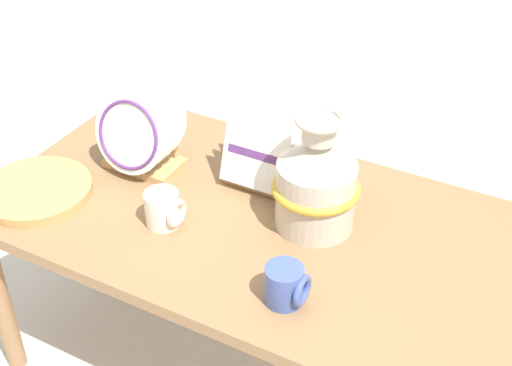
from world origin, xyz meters
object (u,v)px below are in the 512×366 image
at_px(dish_rack_round_plates, 140,137).
at_px(ceramic_vase, 316,181).
at_px(mug_cobalt_glaze, 286,285).
at_px(dish_rack_square_plates, 264,157).
at_px(mug_cream_glaze, 164,209).
at_px(wicker_charger_stack, 36,190).

bearing_deg(dish_rack_round_plates, ceramic_vase, -0.28).
height_order(ceramic_vase, mug_cobalt_glaze, ceramic_vase).
bearing_deg(dish_rack_square_plates, ceramic_vase, -28.66).
distance_m(mug_cream_glaze, mug_cobalt_glaze, 0.41).
height_order(wicker_charger_stack, mug_cobalt_glaze, mug_cobalt_glaze).
height_order(dish_rack_square_plates, wicker_charger_stack, dish_rack_square_plates).
height_order(dish_rack_square_plates, mug_cobalt_glaze, dish_rack_square_plates).
bearing_deg(ceramic_vase, wicker_charger_stack, -161.31).
relative_size(ceramic_vase, mug_cobalt_glaze, 3.29).
bearing_deg(mug_cobalt_glaze, dish_rack_round_plates, 154.31).
distance_m(ceramic_vase, wicker_charger_stack, 0.77).
height_order(mug_cream_glaze, mug_cobalt_glaze, same).
bearing_deg(mug_cream_glaze, mug_cobalt_glaze, -14.36).
distance_m(dish_rack_round_plates, dish_rack_square_plates, 0.36).
bearing_deg(dish_rack_round_plates, dish_rack_square_plates, 17.83).
xyz_separation_m(dish_rack_round_plates, dish_rack_square_plates, (0.34, 0.11, -0.03)).
distance_m(wicker_charger_stack, mug_cobalt_glaze, 0.78).
distance_m(ceramic_vase, mug_cobalt_glaze, 0.31).
xyz_separation_m(wicker_charger_stack, mug_cobalt_glaze, (0.78, -0.04, 0.03)).
height_order(wicker_charger_stack, mug_cream_glaze, mug_cream_glaze).
bearing_deg(ceramic_vase, mug_cobalt_glaze, -78.20).
bearing_deg(mug_cobalt_glaze, mug_cream_glaze, 165.64).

